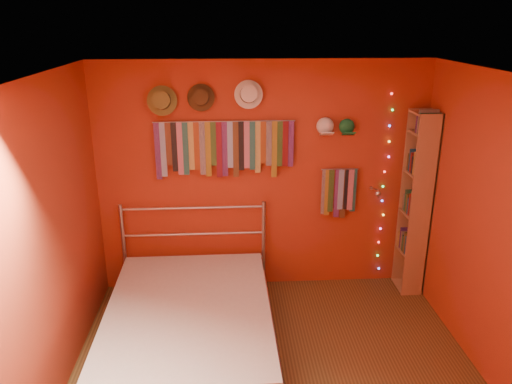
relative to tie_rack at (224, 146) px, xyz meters
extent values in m
cube|color=maroon|center=(0.41, 0.06, -0.38)|extent=(3.50, 0.02, 2.50)
cube|color=maroon|center=(2.16, -1.69, -0.38)|extent=(0.02, 3.50, 2.50)
cube|color=maroon|center=(-1.34, -1.69, -0.38)|extent=(0.02, 3.50, 2.50)
cube|color=white|center=(0.41, -1.69, 0.87)|extent=(3.50, 3.50, 0.02)
cylinder|color=#B1B1B6|center=(0.01, 0.01, 0.25)|extent=(1.45, 0.01, 0.01)
cube|color=#37175D|center=(-0.67, 0.00, -0.05)|extent=(0.06, 0.01, 0.60)
cube|color=#7490CF|center=(-0.62, 0.00, -0.03)|extent=(0.06, 0.01, 0.57)
cube|color=#4F271A|center=(-0.56, -0.01, 0.03)|extent=(0.06, 0.01, 0.45)
cube|color=black|center=(-0.50, 0.00, -0.01)|extent=(0.06, 0.01, 0.52)
cube|color=#B05875|center=(-0.45, 0.00, -0.02)|extent=(0.06, 0.01, 0.55)
cube|color=#195954|center=(-0.39, -0.01, -0.02)|extent=(0.06, 0.01, 0.55)
cube|color=#B09846|center=(-0.33, 0.00, 0.00)|extent=(0.06, 0.01, 0.50)
cube|color=maroon|center=(-0.27, 0.00, 0.00)|extent=(0.06, 0.01, 0.50)
cube|color=navy|center=(-0.22, -0.01, -0.03)|extent=(0.06, 0.01, 0.55)
cube|color=olive|center=(-0.16, 0.00, -0.04)|extent=(0.06, 0.01, 0.58)
cube|color=#265020|center=(-0.10, 0.00, 0.02)|extent=(0.06, 0.01, 0.46)
cube|color=maroon|center=(-0.05, -0.01, -0.04)|extent=(0.06, 0.01, 0.58)
cube|color=#46175D|center=(0.01, 0.00, -0.04)|extent=(0.06, 0.01, 0.58)
cube|color=#769ED3|center=(0.07, 0.00, 0.01)|extent=(0.06, 0.01, 0.49)
cube|color=#4E331A|center=(0.13, -0.01, -0.04)|extent=(0.06, 0.01, 0.58)
cube|color=black|center=(0.18, 0.00, -0.01)|extent=(0.06, 0.01, 0.51)
cube|color=#AD5671|center=(0.24, 0.00, 0.01)|extent=(0.06, 0.01, 0.49)
cube|color=#1A5B5B|center=(0.30, -0.01, 0.00)|extent=(0.06, 0.01, 0.51)
cube|color=#B09646|center=(0.35, 0.00, -0.02)|extent=(0.06, 0.01, 0.55)
cube|color=maroon|center=(0.41, 0.00, 0.03)|extent=(0.06, 0.01, 0.44)
cube|color=#121451|center=(0.47, -0.01, 0.02)|extent=(0.06, 0.01, 0.47)
cube|color=olive|center=(0.52, 0.00, -0.05)|extent=(0.06, 0.01, 0.60)
cube|color=#1F491D|center=(0.58, 0.00, 0.01)|extent=(0.06, 0.01, 0.48)
cube|color=#600E0E|center=(0.64, -0.01, 0.01)|extent=(0.06, 0.01, 0.48)
cube|color=#431966|center=(0.70, 0.00, 0.01)|extent=(0.06, 0.01, 0.48)
cylinder|color=#B1B1B6|center=(1.23, 0.01, -0.28)|extent=(0.40, 0.01, 0.01)
cube|color=#1B1458|center=(1.07, 0.00, -0.53)|extent=(0.06, 0.01, 0.50)
cube|color=#95631B|center=(1.11, 0.00, -0.53)|extent=(0.06, 0.01, 0.52)
cube|color=#234C1E|center=(1.14, -0.01, -0.51)|extent=(0.06, 0.01, 0.48)
cube|color=#62110E|center=(1.18, 0.00, -0.50)|extent=(0.06, 0.01, 0.44)
cube|color=#40175E|center=(1.21, 0.00, -0.55)|extent=(0.06, 0.01, 0.54)
cube|color=#6C86C1|center=(1.25, -0.01, -0.50)|extent=(0.06, 0.01, 0.45)
cube|color=#4F2E1A|center=(1.28, 0.00, -0.55)|extent=(0.06, 0.01, 0.56)
cube|color=black|center=(1.32, 0.00, -0.50)|extent=(0.06, 0.01, 0.45)
cube|color=#A2516A|center=(1.35, -0.01, -0.50)|extent=(0.06, 0.01, 0.46)
cube|color=#17524D|center=(1.39, 0.00, -0.52)|extent=(0.06, 0.01, 0.48)
cylinder|color=olive|center=(-0.60, 0.00, 0.47)|extent=(0.30, 0.07, 0.29)
cylinder|color=olive|center=(-0.60, -0.05, 0.48)|extent=(0.18, 0.15, 0.19)
cylinder|color=#332314|center=(-0.60, -0.02, 0.48)|extent=(0.18, 0.06, 0.18)
cylinder|color=#453118|center=(-0.21, 0.00, 0.50)|extent=(0.27, 0.07, 0.27)
cylinder|color=#453118|center=(-0.21, -0.04, 0.51)|extent=(0.16, 0.13, 0.18)
cylinder|color=black|center=(-0.21, -0.02, 0.50)|extent=(0.16, 0.05, 0.17)
cylinder|color=white|center=(0.26, 0.00, 0.52)|extent=(0.29, 0.07, 0.28)
cylinder|color=white|center=(0.26, -0.04, 0.54)|extent=(0.17, 0.14, 0.19)
cylinder|color=black|center=(0.26, -0.02, 0.53)|extent=(0.17, 0.06, 0.17)
ellipsoid|color=white|center=(1.05, 0.01, 0.19)|extent=(0.18, 0.14, 0.18)
cube|color=white|center=(1.05, -0.10, 0.14)|extent=(0.13, 0.10, 0.05)
ellipsoid|color=#197339|center=(1.28, 0.01, 0.18)|extent=(0.17, 0.13, 0.17)
cube|color=#197339|center=(1.28, -0.09, 0.13)|extent=(0.12, 0.09, 0.05)
sphere|color=#FF3333|center=(1.72, 0.02, 0.52)|extent=(0.02, 0.02, 0.02)
sphere|color=#33FF4C|center=(1.75, 0.02, 0.35)|extent=(0.02, 0.02, 0.02)
sphere|color=#4C66FF|center=(1.73, 0.02, 0.18)|extent=(0.02, 0.02, 0.02)
sphere|color=yellow|center=(1.74, 0.02, 0.02)|extent=(0.02, 0.02, 0.02)
sphere|color=#FF4CCC|center=(1.75, 0.02, -0.15)|extent=(0.02, 0.02, 0.02)
sphere|color=#FF3333|center=(1.72, 0.02, -0.32)|extent=(0.02, 0.02, 0.02)
sphere|color=#33FF4C|center=(1.72, 0.02, -0.48)|extent=(0.02, 0.02, 0.02)
sphere|color=#4C66FF|center=(1.72, 0.02, -0.65)|extent=(0.02, 0.02, 0.02)
sphere|color=yellow|center=(1.75, 0.02, -0.82)|extent=(0.02, 0.02, 0.02)
sphere|color=#FF4CCC|center=(1.73, 0.02, -0.98)|extent=(0.02, 0.02, 0.02)
sphere|color=#FF3333|center=(1.73, 0.02, -1.15)|extent=(0.02, 0.02, 0.02)
sphere|color=#33FF4C|center=(1.73, 0.02, -1.32)|extent=(0.02, 0.02, 0.02)
sphere|color=#4C66FF|center=(1.75, 0.02, -1.48)|extent=(0.02, 0.02, 0.02)
cylinder|color=#B1B1B6|center=(1.60, 0.04, -0.51)|extent=(0.03, 0.03, 0.03)
cylinder|color=#B1B1B6|center=(1.60, -0.07, -0.48)|extent=(0.01, 0.24, 0.08)
sphere|color=white|center=(1.60, -0.19, -0.49)|extent=(0.07, 0.07, 0.07)
cube|color=#AB754D|center=(2.03, -0.32, -0.63)|extent=(0.24, 0.02, 2.00)
cube|color=#AB754D|center=(2.03, 0.00, -0.63)|extent=(0.24, 0.02, 2.00)
cube|color=#AB754D|center=(2.15, -0.16, -0.63)|extent=(0.02, 0.34, 2.00)
cube|color=#AB754D|center=(2.03, -0.16, -1.61)|extent=(0.24, 0.32, 0.02)
cube|color=#AB754D|center=(2.03, -0.16, -1.18)|extent=(0.24, 0.32, 0.02)
cube|color=#AB754D|center=(2.03, -0.16, -0.73)|extent=(0.24, 0.32, 0.02)
cube|color=#AB754D|center=(2.03, -0.16, -0.28)|extent=(0.24, 0.32, 0.02)
cube|color=#AB754D|center=(2.03, -0.16, 0.15)|extent=(0.24, 0.32, 0.02)
cube|color=#AB754D|center=(2.03, -0.16, 0.35)|extent=(0.24, 0.32, 0.02)
cylinder|color=#B1B1B6|center=(-1.10, -0.04, -1.12)|extent=(0.04, 0.04, 1.03)
cylinder|color=#B1B1B6|center=(0.42, -0.04, -1.12)|extent=(0.04, 0.04, 1.03)
cylinder|color=#B1B1B6|center=(-0.34, -0.04, -1.26)|extent=(1.51, 0.03, 0.03)
cylinder|color=#B1B1B6|center=(-0.34, -0.04, -0.96)|extent=(1.51, 0.03, 0.03)
cylinder|color=#B1B1B6|center=(-0.34, -0.04, -0.66)|extent=(1.51, 0.03, 0.03)
cube|color=beige|center=(-0.34, -1.11, -1.40)|extent=(1.47, 2.06, 0.41)
cylinder|color=#B1B1B6|center=(-1.10, -1.11, -1.42)|extent=(0.05, 2.06, 0.03)
cylinder|color=#B1B1B6|center=(0.42, -1.11, -1.42)|extent=(0.05, 2.06, 0.03)
camera|label=1|loc=(0.02, -5.00, 1.25)|focal=35.00mm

